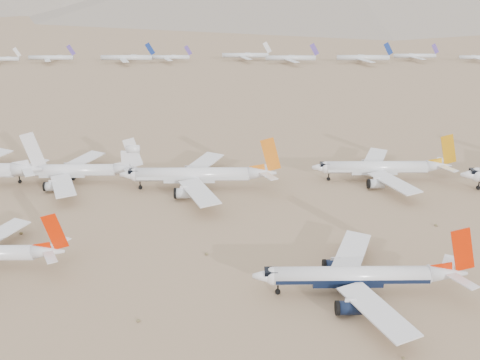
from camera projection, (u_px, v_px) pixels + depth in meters
The scene contains 6 objects.
ground at pixel (327, 283), 132.00m from camera, with size 7000.00×7000.00×0.00m, color #81674B.
main_airliner at pixel (361, 276), 126.00m from camera, with size 49.43×48.28×17.44m.
row2_gold_tail at pixel (383, 168), 193.94m from camera, with size 49.39×48.30×17.59m.
row2_orange_tail at pixel (199, 175), 186.14m from camera, with size 52.94×51.79×18.89m.
row2_white_trijet at pixel (73, 170), 191.56m from camera, with size 48.18×47.08×17.07m.
distant_storage_row at pixel (304, 57), 437.44m from camera, with size 617.95×61.70×14.52m.
Camera 1 is at (-23.08, -112.91, 72.47)m, focal length 40.00 mm.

